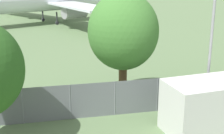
{
  "coord_description": "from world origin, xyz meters",
  "views": [
    {
      "loc": [
        -3.69,
        -5.14,
        7.77
      ],
      "look_at": [
        0.48,
        13.98,
        2.0
      ],
      "focal_mm": 50.0,
      "sensor_mm": 36.0,
      "label": 1
    }
  ],
  "objects": [
    {
      "name": "perimeter_fence",
      "position": [
        -0.0,
        10.98,
        1.02
      ],
      "size": [
        56.07,
        0.07,
        2.05
      ],
      "color": "slate",
      "rests_on": "ground"
    },
    {
      "name": "portable_cabin",
      "position": [
        4.49,
        8.18,
        1.35
      ],
      "size": [
        5.15,
        3.02,
        2.7
      ],
      "rotation": [
        0.0,
        0.0,
        0.11
      ],
      "color": "silver",
      "rests_on": "ground"
    },
    {
      "name": "tree_behind_benches",
      "position": [
        0.99,
        13.09,
        4.47
      ],
      "size": [
        4.34,
        4.34,
        6.88
      ],
      "color": "brown",
      "rests_on": "ground"
    },
    {
      "name": "light_mast",
      "position": [
        5.38,
        10.39,
        5.29
      ],
      "size": [
        0.44,
        0.44,
        8.79
      ],
      "color": "#99999E",
      "rests_on": "ground"
    }
  ]
}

